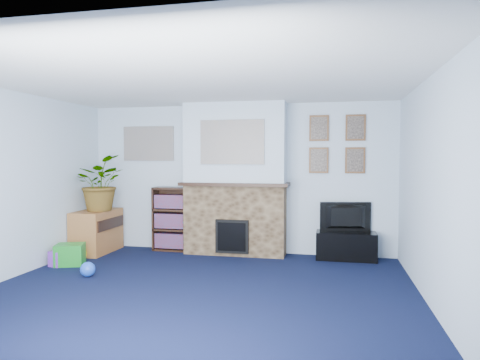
% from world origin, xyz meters
% --- Properties ---
extents(floor, '(5.00, 4.50, 0.01)m').
position_xyz_m(floor, '(0.00, 0.00, 0.00)').
color(floor, black).
rests_on(floor, ground).
extents(ceiling, '(5.00, 4.50, 0.01)m').
position_xyz_m(ceiling, '(0.00, 0.00, 2.40)').
color(ceiling, white).
rests_on(ceiling, wall_back).
extents(wall_back, '(5.00, 0.04, 2.40)m').
position_xyz_m(wall_back, '(0.00, 2.25, 1.20)').
color(wall_back, silver).
rests_on(wall_back, ground).
extents(wall_front, '(5.00, 0.04, 2.40)m').
position_xyz_m(wall_front, '(0.00, -2.25, 1.20)').
color(wall_front, silver).
rests_on(wall_front, ground).
extents(wall_left, '(0.04, 4.50, 2.40)m').
position_xyz_m(wall_left, '(-2.50, 0.00, 1.20)').
color(wall_left, silver).
rests_on(wall_left, ground).
extents(wall_right, '(0.04, 4.50, 2.40)m').
position_xyz_m(wall_right, '(2.50, 0.00, 1.20)').
color(wall_right, silver).
rests_on(wall_right, ground).
extents(chimney_breast, '(1.72, 0.50, 2.40)m').
position_xyz_m(chimney_breast, '(0.00, 2.05, 1.18)').
color(chimney_breast, brown).
rests_on(chimney_breast, ground).
extents(collage_main, '(1.00, 0.03, 0.68)m').
position_xyz_m(collage_main, '(0.00, 1.84, 1.78)').
color(collage_main, gray).
rests_on(collage_main, chimney_breast).
extents(collage_left, '(0.90, 0.03, 0.58)m').
position_xyz_m(collage_left, '(-1.55, 2.23, 1.78)').
color(collage_left, gray).
rests_on(collage_left, wall_back).
extents(portrait_tl, '(0.30, 0.03, 0.40)m').
position_xyz_m(portrait_tl, '(1.30, 2.23, 2.00)').
color(portrait_tl, brown).
rests_on(portrait_tl, wall_back).
extents(portrait_tr, '(0.30, 0.03, 0.40)m').
position_xyz_m(portrait_tr, '(1.85, 2.23, 2.00)').
color(portrait_tr, brown).
rests_on(portrait_tr, wall_back).
extents(portrait_bl, '(0.30, 0.03, 0.40)m').
position_xyz_m(portrait_bl, '(1.30, 2.23, 1.50)').
color(portrait_bl, brown).
rests_on(portrait_bl, wall_back).
extents(portrait_br, '(0.30, 0.03, 0.40)m').
position_xyz_m(portrait_br, '(1.85, 2.23, 1.50)').
color(portrait_br, brown).
rests_on(portrait_br, wall_back).
extents(tv_stand, '(0.89, 0.37, 0.42)m').
position_xyz_m(tv_stand, '(1.72, 2.03, 0.23)').
color(tv_stand, black).
rests_on(tv_stand, ground).
extents(television, '(0.78, 0.24, 0.44)m').
position_xyz_m(television, '(1.72, 2.05, 0.64)').
color(television, black).
rests_on(television, tv_stand).
extents(bookshelf, '(0.58, 0.28, 1.05)m').
position_xyz_m(bookshelf, '(-1.10, 2.11, 0.50)').
color(bookshelf, black).
rests_on(bookshelf, ground).
extents(sideboard, '(0.49, 0.88, 0.68)m').
position_xyz_m(sideboard, '(-2.24, 1.72, 0.35)').
color(sideboard, '#9F6233').
rests_on(sideboard, ground).
extents(potted_plant, '(1.07, 1.07, 0.90)m').
position_xyz_m(potted_plant, '(-2.19, 1.67, 1.14)').
color(potted_plant, '#26661E').
rests_on(potted_plant, sideboard).
extents(mantel_clock, '(0.11, 0.06, 0.15)m').
position_xyz_m(mantel_clock, '(-0.04, 2.00, 1.22)').
color(mantel_clock, gold).
rests_on(mantel_clock, chimney_breast).
extents(mantel_candle, '(0.05, 0.05, 0.17)m').
position_xyz_m(mantel_candle, '(0.37, 2.00, 1.23)').
color(mantel_candle, '#B2BFC6').
rests_on(mantel_candle, chimney_breast).
extents(mantel_teddy, '(0.14, 0.14, 0.14)m').
position_xyz_m(mantel_teddy, '(-0.49, 2.00, 1.22)').
color(mantel_teddy, gray).
rests_on(mantel_teddy, chimney_breast).
extents(mantel_can, '(0.06, 0.06, 0.12)m').
position_xyz_m(mantel_can, '(0.64, 2.00, 1.21)').
color(mantel_can, purple).
rests_on(mantel_can, chimney_breast).
extents(green_crate, '(0.46, 0.41, 0.30)m').
position_xyz_m(green_crate, '(-2.16, 0.86, 0.14)').
color(green_crate, '#198C26').
rests_on(green_crate, ground).
extents(toy_ball, '(0.19, 0.19, 0.19)m').
position_xyz_m(toy_ball, '(-1.58, 0.37, 0.09)').
color(toy_ball, blue).
rests_on(toy_ball, ground).
extents(toy_block, '(0.21, 0.21, 0.22)m').
position_xyz_m(toy_block, '(-2.30, 0.76, 0.11)').
color(toy_block, purple).
rests_on(toy_block, ground).
extents(toy_tube, '(0.32, 0.14, 0.18)m').
position_xyz_m(toy_tube, '(-2.30, 1.20, 0.07)').
color(toy_tube, yellow).
rests_on(toy_tube, ground).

